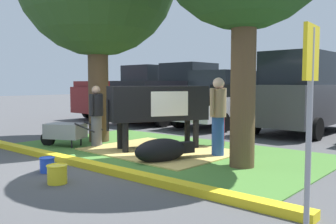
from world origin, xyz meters
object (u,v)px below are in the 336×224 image
object	(u,v)px
wheelbarrow	(65,131)
calf_lying	(162,151)
parking_sign	(310,88)
suv_dark_grey	(305,93)
cow_holstein	(163,104)
bucket_yellow	(57,174)
pickup_truck_maroon	(134,93)
person_visitor_far	(96,115)
hatchback_white	(224,99)
bucket_blue	(47,164)
person_handler	(218,115)
pickup_truck_black	(176,94)
person_visitor_near	(219,110)

from	to	relation	value
wheelbarrow	calf_lying	bearing A→B (deg)	4.12
parking_sign	wheelbarrow	bearing A→B (deg)	167.76
suv_dark_grey	cow_holstein	bearing A→B (deg)	-104.85
calf_lying	wheelbarrow	distance (m)	3.04
cow_holstein	calf_lying	xyz separation A→B (m)	(0.95, -1.09, -0.85)
bucket_yellow	suv_dark_grey	size ratio (longest dim) A/B	0.07
pickup_truck_maroon	person_visitor_far	bearing A→B (deg)	-50.77
calf_lying	bucket_yellow	xyz separation A→B (m)	(-0.23, -2.22, -0.08)
cow_holstein	parking_sign	distance (m)	5.16
cow_holstein	bucket_yellow	size ratio (longest dim) A/B	8.93
parking_sign	hatchback_white	world-z (taller)	parking_sign
bucket_blue	hatchback_white	distance (m)	8.09
parking_sign	person_handler	bearing A→B (deg)	136.03
bucket_blue	pickup_truck_black	xyz separation A→B (m)	(-3.82, 8.21, 0.97)
wheelbarrow	hatchback_white	bearing A→B (deg)	83.65
person_visitor_near	person_visitor_far	size ratio (longest dim) A/B	1.11
person_handler	wheelbarrow	bearing A→B (deg)	-158.88
person_handler	person_visitor_far	bearing A→B (deg)	-163.37
cow_holstein	person_visitor_far	xyz separation A→B (m)	(-1.46, -0.81, -0.29)
cow_holstein	person_visitor_near	xyz separation A→B (m)	(0.80, 1.22, -0.19)
person_visitor_near	wheelbarrow	xyz separation A→B (m)	(-2.88, -2.52, -0.51)
person_visitor_far	pickup_truck_black	size ratio (longest dim) A/B	0.28
hatchback_white	pickup_truck_black	bearing A→B (deg)	173.59
pickup_truck_maroon	pickup_truck_black	distance (m)	2.74
person_visitor_far	pickup_truck_maroon	size ratio (longest dim) A/B	0.28
pickup_truck_maroon	hatchback_white	xyz separation A→B (m)	(5.22, -0.58, -0.13)
person_handler	person_visitor_far	distance (m)	3.08
parking_sign	person_visitor_far	bearing A→B (deg)	161.96
person_visitor_near	bucket_blue	distance (m)	4.38
bucket_blue	hatchback_white	bearing A→B (deg)	99.50
person_handler	parking_sign	size ratio (longest dim) A/B	0.78
person_handler	hatchback_white	world-z (taller)	hatchback_white
wheelbarrow	parking_sign	size ratio (longest dim) A/B	0.73
person_visitor_far	hatchback_white	xyz separation A→B (m)	(0.07, 5.73, 0.18)
person_visitor_near	hatchback_white	bearing A→B (deg)	120.55
wheelbarrow	pickup_truck_maroon	distance (m)	8.20
wheelbarrow	pickup_truck_black	world-z (taller)	pickup_truck_black
bucket_blue	hatchback_white	world-z (taller)	hatchback_white
pickup_truck_maroon	pickup_truck_black	size ratio (longest dim) A/B	1.00
pickup_truck_black	suv_dark_grey	distance (m)	5.28
person_visitor_far	pickup_truck_maroon	distance (m)	8.14
bucket_yellow	hatchback_white	xyz separation A→B (m)	(-2.10, 8.23, 0.83)
calf_lying	pickup_truck_maroon	distance (m)	10.06
cow_holstein	person_visitor_near	distance (m)	1.47
bucket_yellow	pickup_truck_black	bearing A→B (deg)	118.36
cow_holstein	calf_lying	distance (m)	1.67
bucket_blue	calf_lying	bearing A→B (deg)	62.42
pickup_truck_black	suv_dark_grey	size ratio (longest dim) A/B	1.17
bucket_yellow	wheelbarrow	bearing A→B (deg)	144.40
wheelbarrow	person_handler	bearing A→B (deg)	21.12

